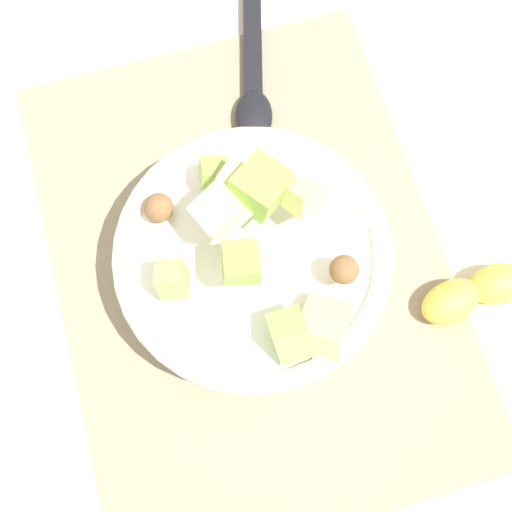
# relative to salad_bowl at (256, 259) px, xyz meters

# --- Properties ---
(ground_plane) EXTENTS (2.40, 2.40, 0.00)m
(ground_plane) POSITION_rel_salad_bowl_xyz_m (-0.01, -0.00, -0.04)
(ground_plane) COLOR silver
(placemat) EXTENTS (0.47, 0.35, 0.01)m
(placemat) POSITION_rel_salad_bowl_xyz_m (-0.01, -0.00, -0.04)
(placemat) COLOR gray
(placemat) RESTS_ON ground_plane
(salad_bowl) EXTENTS (0.23, 0.23, 0.12)m
(salad_bowl) POSITION_rel_salad_bowl_xyz_m (0.00, 0.00, 0.00)
(salad_bowl) COLOR white
(salad_bowl) RESTS_ON placemat
(serving_spoon) EXTENTS (0.21, 0.08, 0.01)m
(serving_spoon) POSITION_rel_salad_bowl_xyz_m (-0.19, 0.05, -0.03)
(serving_spoon) COLOR black
(serving_spoon) RESTS_ON placemat
(banana_whole) EXTENTS (0.06, 0.15, 0.04)m
(banana_whole) POSITION_rel_salad_bowl_xyz_m (0.08, 0.20, -0.03)
(banana_whole) COLOR yellow
(banana_whole) RESTS_ON ground_plane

